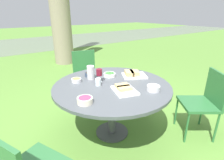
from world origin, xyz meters
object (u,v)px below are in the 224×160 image
Objects in this scene: dining_table at (112,90)px; chair_far_back at (86,70)px; chair_near_right at (205,99)px; water_pitcher at (91,73)px; wine_glass at (99,73)px.

chair_far_back is (0.30, 1.25, -0.12)m from dining_table.
chair_near_right is 1.00× the size of chair_far_back.
chair_far_back is at bearing 65.93° from water_pitcher.
dining_table is 1.21m from chair_near_right.
water_pitcher is at bearing -114.07° from chair_far_back.
wine_glass is (-1.04, 0.89, 0.33)m from chair_near_right.
water_pitcher reaches higher than wine_glass.
chair_near_right reaches higher than dining_table.
water_pitcher is 0.16m from wine_glass.
dining_table is 1.65× the size of chair_far_back.
chair_far_back reaches higher than dining_table.
dining_table is 1.65× the size of chair_near_right.
chair_near_right is (0.96, -0.72, -0.12)m from dining_table.
chair_far_back is 1.06m from water_pitcher.
chair_far_back is at bearing 108.58° from chair_near_right.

